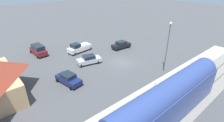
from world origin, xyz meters
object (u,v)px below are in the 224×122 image
(suv_maroon, at_px, (38,50))
(sedan_silver, at_px, (89,60))
(sedan_navy, at_px, (68,79))
(sedan_black, at_px, (121,45))
(light_pole_near_platform, at_px, (168,42))
(pedestrian_on_platform, at_px, (155,87))
(pickup_white, at_px, (79,48))

(suv_maroon, distance_m, sedan_silver, 12.12)
(sedan_navy, distance_m, sedan_black, 17.24)
(sedan_black, distance_m, suv_maroon, 18.27)
(sedan_silver, bearing_deg, light_pole_near_platform, -142.29)
(suv_maroon, relative_size, light_pole_near_platform, 0.57)
(sedan_navy, height_order, sedan_black, same)
(pedestrian_on_platform, height_order, sedan_navy, pedestrian_on_platform)
(sedan_black, bearing_deg, sedan_silver, 99.69)
(suv_maroon, bearing_deg, light_pole_near_platform, -146.50)
(pickup_white, bearing_deg, suv_maroon, 59.75)
(light_pole_near_platform, bearing_deg, pickup_white, 21.70)
(pedestrian_on_platform, height_order, suv_maroon, suv_maroon)
(sedan_black, bearing_deg, pedestrian_on_platform, 151.51)
(light_pole_near_platform, bearing_deg, sedan_navy, 63.44)
(light_pole_near_platform, bearing_deg, sedan_black, -7.29)
(sedan_navy, bearing_deg, suv_maroon, -1.77)
(sedan_black, bearing_deg, light_pole_near_platform, 172.71)
(sedan_silver, bearing_deg, suv_maroon, 28.66)
(pickup_white, xyz_separation_m, suv_maroon, (4.34, 7.44, 0.12))
(suv_maroon, xyz_separation_m, light_pole_near_platform, (-21.64, -14.32, 4.26))
(pedestrian_on_platform, height_order, pickup_white, pickup_white)
(pedestrian_on_platform, relative_size, light_pole_near_platform, 0.20)
(pedestrian_on_platform, distance_m, pickup_white, 20.38)
(suv_maroon, xyz_separation_m, sedan_silver, (-10.64, -5.81, -0.27))
(pedestrian_on_platform, bearing_deg, sedan_silver, 6.30)
(pedestrian_on_platform, bearing_deg, pickup_white, -0.19)
(pedestrian_on_platform, distance_m, sedan_navy, 13.06)
(pedestrian_on_platform, relative_size, sedan_silver, 0.36)
(pedestrian_on_platform, xyz_separation_m, sedan_navy, (10.45, 7.81, -0.40))
(pedestrian_on_platform, xyz_separation_m, sedan_black, (15.81, -8.58, -0.40))
(sedan_black, height_order, light_pole_near_platform, light_pole_near_platform)
(sedan_silver, bearing_deg, sedan_black, -80.31)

